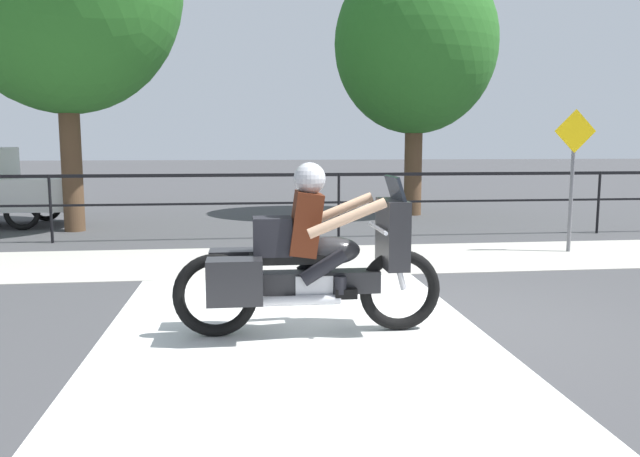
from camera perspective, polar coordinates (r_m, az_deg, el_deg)
name	(u,v)px	position (r m, az deg, el deg)	size (l,w,h in m)	color
ground_plane	(422,322)	(6.27, 9.28, -8.46)	(120.00, 120.00, 0.00)	#424244
sidewalk_band	(359,259)	(9.50, 3.62, -2.77)	(44.00, 2.40, 0.01)	#B7B2A8
crosswalk_band	(294,333)	(5.86, -2.36, -9.48)	(3.50, 6.00, 0.01)	silver
fence_railing	(339,187)	(11.48, 1.73, 3.83)	(36.00, 0.05, 1.21)	black
motorcycle	(307,259)	(5.69, -1.16, -2.84)	(2.47, 0.76, 1.58)	black
street_sign	(573,164)	(10.72, 22.14, 5.50)	(0.68, 0.06, 2.27)	slate
tree_behind_sign	(416,45)	(15.56, 8.73, 16.28)	(3.85, 3.85, 6.20)	brown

